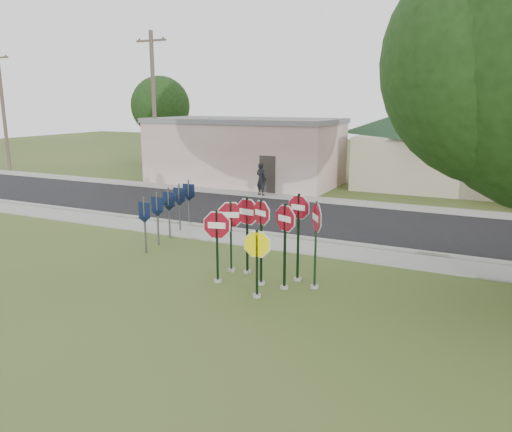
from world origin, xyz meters
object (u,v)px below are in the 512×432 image
at_px(stop_sign_yellow, 257,256).
at_px(pedestrian, 261,179).
at_px(stop_sign_left, 217,236).
at_px(stop_sign_center, 261,231).
at_px(utility_pole_near, 154,106).

relative_size(stop_sign_yellow, pedestrian, 1.09).
bearing_deg(stop_sign_left, pedestrian, 109.95).
relative_size(stop_sign_center, utility_pole_near, 0.28).
bearing_deg(stop_sign_center, stop_sign_left, -163.09).
xyz_separation_m(stop_sign_left, pedestrian, (-4.74, 13.06, -0.42)).
relative_size(stop_sign_left, pedestrian, 1.25).
bearing_deg(pedestrian, stop_sign_left, 127.22).
bearing_deg(stop_sign_yellow, utility_pole_near, 134.25).
height_order(stop_sign_left, utility_pole_near, utility_pole_near).
bearing_deg(pedestrian, utility_pole_near, 9.53).
distance_m(stop_sign_center, stop_sign_yellow, 1.07).
xyz_separation_m(stop_sign_center, stop_sign_left, (-1.24, -0.38, -0.22)).
distance_m(stop_sign_yellow, utility_pole_near, 20.86).
distance_m(stop_sign_center, utility_pole_near, 19.93).
bearing_deg(utility_pole_near, stop_sign_center, -44.53).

